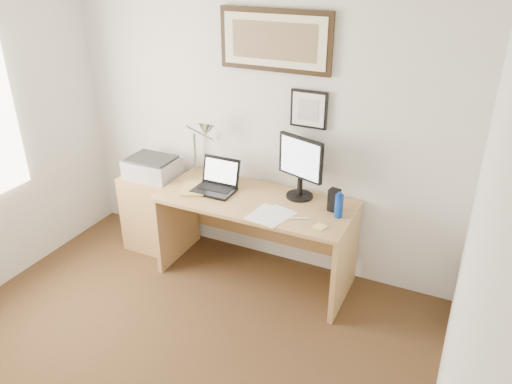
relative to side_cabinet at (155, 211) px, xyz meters
The scene contains 18 objects.
wall_back 1.32m from the side_cabinet, 19.18° to the left, with size 3.50×0.02×2.50m, color silver.
wall_right 3.28m from the side_cabinet, 32.18° to the right, with size 0.02×4.00×2.50m, color silver.
side_cabinet is the anchor object (origin of this frame).
water_bottle 1.82m from the side_cabinet, ahead, with size 0.06×0.06×0.18m, color #0C339C.
bottle_cap 1.85m from the side_cabinet, ahead, with size 0.03×0.03×0.02m, color #0C339C.
speaker 1.76m from the side_cabinet, ahead, with size 0.08×0.07×0.18m, color black.
paper_sheet_a 1.33m from the side_cabinet, 11.12° to the right, with size 0.21×0.30×0.00m, color white.
paper_sheet_b 1.40m from the side_cabinet, 10.44° to the right, with size 0.22×0.31×0.00m, color white.
sticky_pad 1.75m from the side_cabinet, ahead, with size 0.08×0.08×0.01m, color #FFE278.
marker_pen 1.57m from the side_cabinet, ahead, with size 0.02×0.02×0.14m, color white.
book 0.61m from the side_cabinet, 19.04° to the right, with size 0.21×0.28×0.02m, color tan.
desk 1.08m from the side_cabinet, ahead, with size 1.60×0.70×0.75m.
laptop 0.83m from the side_cabinet, ahead, with size 0.34×0.29×0.26m.
lcd_monitor 1.54m from the side_cabinet, ahead, with size 0.41×0.22×0.52m.
printer 0.45m from the side_cabinet, 28.41° to the left, with size 0.44×0.34×0.18m.
desk_lamp 0.98m from the side_cabinet, 14.38° to the left, with size 0.29×0.27×0.53m.
picture_large 1.93m from the side_cabinet, 15.25° to the left, with size 0.92×0.04×0.47m.
picture_small 1.77m from the side_cabinet, 12.05° to the left, with size 0.30×0.03×0.30m.
Camera 1 is at (1.70, -1.62, 2.59)m, focal length 35.00 mm.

